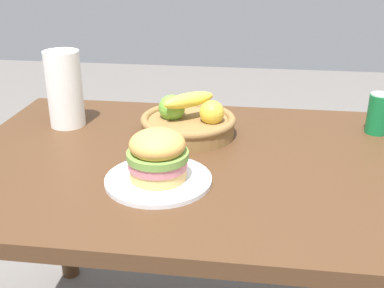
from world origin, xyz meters
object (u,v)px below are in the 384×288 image
(plate, at_px, (158,180))
(soda_can, at_px, (378,114))
(paper_towel_roll, at_px, (65,89))
(sandwich, at_px, (158,155))
(fruit_basket, at_px, (188,121))

(plate, bearing_deg, soda_can, 34.24)
(paper_towel_roll, bearing_deg, sandwich, -43.43)
(plate, relative_size, sandwich, 1.75)
(soda_can, distance_m, fruit_basket, 0.58)
(sandwich, relative_size, paper_towel_roll, 0.63)
(soda_can, height_order, fruit_basket, fruit_basket)
(fruit_basket, bearing_deg, soda_can, 9.29)
(sandwich, relative_size, fruit_basket, 0.52)
(sandwich, xyz_separation_m, fruit_basket, (0.03, 0.32, -0.03))
(fruit_basket, xyz_separation_m, paper_towel_roll, (-0.40, 0.03, 0.08))
(soda_can, bearing_deg, plate, -145.76)
(soda_can, bearing_deg, paper_towel_roll, -176.29)
(sandwich, relative_size, soda_can, 1.20)
(plate, distance_m, soda_can, 0.73)
(soda_can, xyz_separation_m, paper_towel_roll, (-0.97, -0.06, 0.06))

